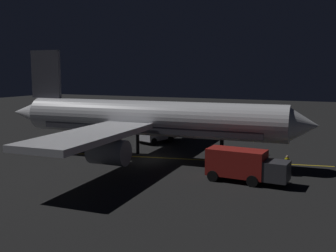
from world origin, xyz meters
TOP-DOWN VIEW (x-y plane):
  - ground_plane at (0.00, 0.00)m, footprint 180.00×180.00m
  - apron_guide_stripe at (-1.77, 4.00)m, footprint 5.48×26.06m
  - airliner at (0.03, -0.59)m, footprint 31.24×32.80m
  - baggage_truck at (4.20, 10.49)m, footprint 2.55×6.50m
  - catering_truck at (-9.21, -3.35)m, footprint 6.39×3.82m
  - ground_crew_worker at (0.76, 13.39)m, footprint 0.40×0.40m
  - traffic_cone_near_left at (-7.36, 5.53)m, footprint 0.50×0.50m
  - traffic_cone_near_right at (2.01, 8.59)m, footprint 0.50×0.50m
  - traffic_cone_under_wing at (-6.95, 10.33)m, footprint 0.50×0.50m

SIDE VIEW (x-z plane):
  - ground_plane at x=0.00m, z-range -0.20..0.00m
  - apron_guide_stripe at x=-1.77m, z-range 0.00..0.01m
  - traffic_cone_near_left at x=-7.36m, z-range -0.03..0.52m
  - traffic_cone_near_right at x=2.01m, z-range -0.03..0.52m
  - traffic_cone_under_wing at x=-6.95m, z-range -0.03..0.52m
  - ground_crew_worker at x=0.76m, z-range 0.02..1.76m
  - catering_truck at x=-9.21m, z-range 0.05..2.38m
  - baggage_truck at x=4.20m, z-range 0.03..2.63m
  - airliner at x=0.03m, z-range -1.54..9.50m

